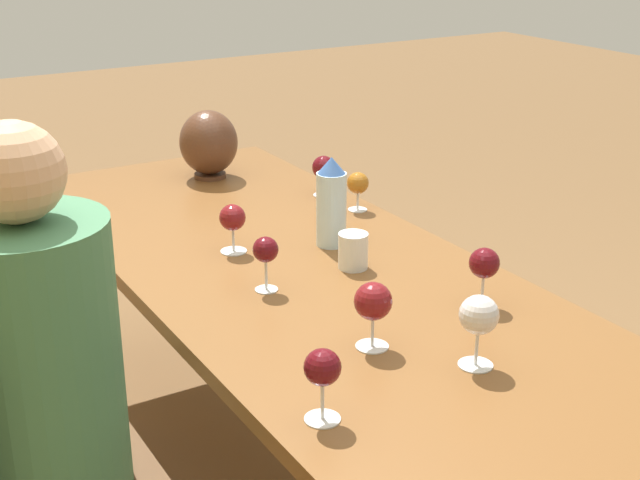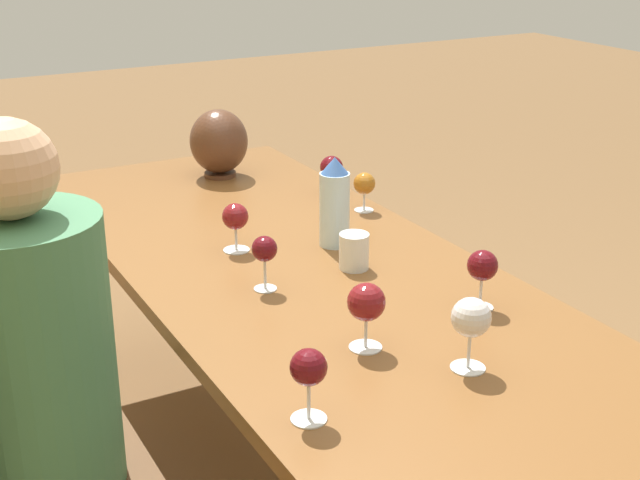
# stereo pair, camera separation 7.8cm
# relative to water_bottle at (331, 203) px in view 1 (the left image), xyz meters

# --- Properties ---
(dining_table) EXTENTS (2.23, 0.86, 0.72)m
(dining_table) POSITION_rel_water_bottle_xyz_m (-0.08, 0.14, -0.19)
(dining_table) COLOR brown
(dining_table) RESTS_ON ground_plane
(water_bottle) EXTENTS (0.08, 0.08, 0.25)m
(water_bottle) POSITION_rel_water_bottle_xyz_m (0.00, 0.00, 0.00)
(water_bottle) COLOR silver
(water_bottle) RESTS_ON dining_table
(water_tumbler) EXTENTS (0.08, 0.08, 0.09)m
(water_tumbler) POSITION_rel_water_bottle_xyz_m (-0.17, 0.04, -0.07)
(water_tumbler) COLOR silver
(water_tumbler) RESTS_ON dining_table
(vase) EXTENTS (0.20, 0.20, 0.23)m
(vase) POSITION_rel_water_bottle_xyz_m (0.75, 0.03, -0.00)
(vase) COLOR #4C2D1E
(vase) RESTS_ON dining_table
(wine_glass_0) EXTENTS (0.07, 0.07, 0.13)m
(wine_glass_0) POSITION_rel_water_bottle_xyz_m (0.38, -0.20, -0.03)
(wine_glass_0) COLOR silver
(wine_glass_0) RESTS_ON dining_table
(wine_glass_1) EXTENTS (0.07, 0.07, 0.12)m
(wine_glass_1) POSITION_rel_water_bottle_xyz_m (0.21, -0.22, -0.04)
(wine_glass_1) COLOR silver
(wine_glass_1) RESTS_ON dining_table
(wine_glass_2) EXTENTS (0.06, 0.06, 0.14)m
(wine_glass_2) POSITION_rel_water_bottle_xyz_m (-0.18, 0.29, -0.02)
(wine_glass_2) COLOR silver
(wine_glass_2) RESTS_ON dining_table
(wine_glass_3) EXTENTS (0.08, 0.08, 0.15)m
(wine_glass_3) POSITION_rel_water_bottle_xyz_m (-0.73, 0.10, -0.01)
(wine_glass_3) COLOR silver
(wine_glass_3) RESTS_ON dining_table
(wine_glass_4) EXTENTS (0.07, 0.07, 0.14)m
(wine_glass_4) POSITION_rel_water_bottle_xyz_m (-0.51, -0.10, -0.02)
(wine_glass_4) COLOR silver
(wine_glass_4) RESTS_ON dining_table
(wine_glass_5) EXTENTS (0.08, 0.08, 0.15)m
(wine_glass_5) POSITION_rel_water_bottle_xyz_m (-0.55, 0.24, -0.02)
(wine_glass_5) COLOR silver
(wine_glass_5) RESTS_ON dining_table
(wine_glass_6) EXTENTS (0.07, 0.07, 0.13)m
(wine_glass_6) POSITION_rel_water_bottle_xyz_m (0.09, 0.25, -0.03)
(wine_glass_6) COLOR silver
(wine_glass_6) RESTS_ON dining_table
(wine_glass_7) EXTENTS (0.07, 0.07, 0.14)m
(wine_glass_7) POSITION_rel_water_bottle_xyz_m (-0.74, 0.47, -0.02)
(wine_glass_7) COLOR silver
(wine_glass_7) RESTS_ON dining_table
(person_near) EXTENTS (0.33, 0.33, 1.25)m
(person_near) POSITION_rel_water_bottle_xyz_m (-0.33, 0.86, -0.17)
(person_near) COLOR #2D2D38
(person_near) RESTS_ON ground_plane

